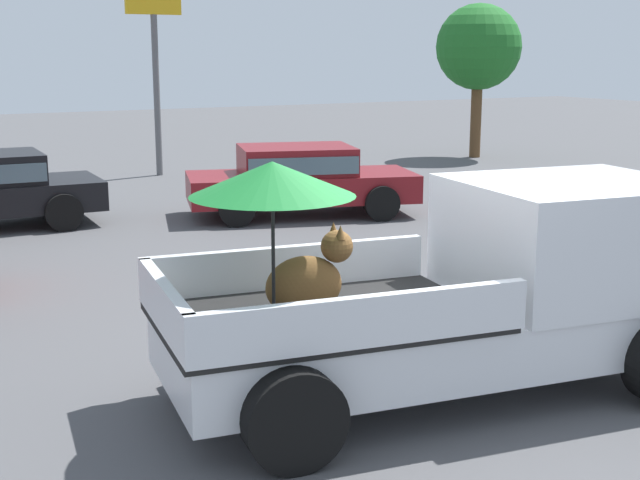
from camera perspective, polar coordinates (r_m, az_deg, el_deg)
The scene contains 5 objects.
ground_plane at distance 8.29m, azimuth 7.67°, elevation -9.76°, with size 80.00×80.00×0.00m, color #4C4C4F.
pickup_truck_main at distance 8.17m, azimuth 10.34°, elevation -2.96°, with size 5.26×2.82×2.23m.
parked_sedan_near at distance 16.69m, azimuth -1.36°, elevation 4.14°, with size 4.63×2.94×1.33m.
motel_sign at distance 22.46m, azimuth -10.75°, elevation 12.91°, with size 1.40×0.16×4.87m.
tree_by_lot at distance 26.35m, azimuth 10.31°, elevation 12.23°, with size 2.48×2.48×4.45m.
Camera 1 is at (-4.64, -6.14, 3.09)m, focal length 49.03 mm.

